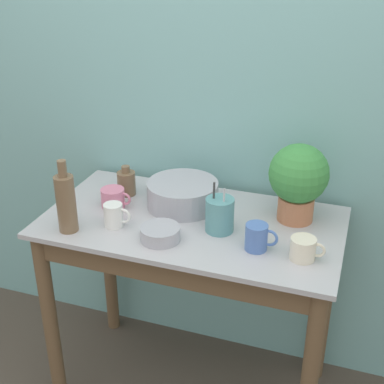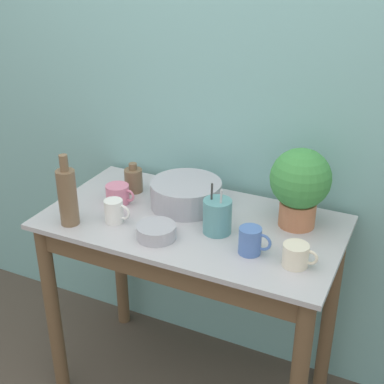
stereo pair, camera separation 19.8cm
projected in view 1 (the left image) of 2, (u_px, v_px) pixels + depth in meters
name	position (u px, v px, depth m)	size (l,w,h in m)	color
wall_back	(221.00, 107.00, 2.20)	(6.00, 0.05, 2.40)	#7AB2B2
counter_table	(190.00, 266.00, 2.11)	(1.14, 0.62, 0.86)	brown
potted_plant	(298.00, 178.00, 1.97)	(0.22, 0.22, 0.30)	#B7704C
bowl_wash_large	(183.00, 194.00, 2.12)	(0.28, 0.28, 0.10)	#A8A8B2
bottle_tall	(66.00, 202.00, 1.92)	(0.07, 0.07, 0.28)	brown
bottle_short	(126.00, 183.00, 2.22)	(0.08, 0.08, 0.13)	brown
mug_white	(114.00, 215.00, 1.98)	(0.11, 0.07, 0.09)	white
mug_cream	(304.00, 249.00, 1.78)	(0.12, 0.09, 0.08)	beige
mug_blue	(257.00, 237.00, 1.83)	(0.11, 0.08, 0.10)	#4C70B7
mug_pink	(113.00, 198.00, 2.12)	(0.13, 0.09, 0.08)	pink
bowl_small_steel	(160.00, 233.00, 1.90)	(0.14, 0.14, 0.05)	#A8A8B2
utensil_cup	(220.00, 215.00, 1.94)	(0.10, 0.10, 0.19)	#569399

